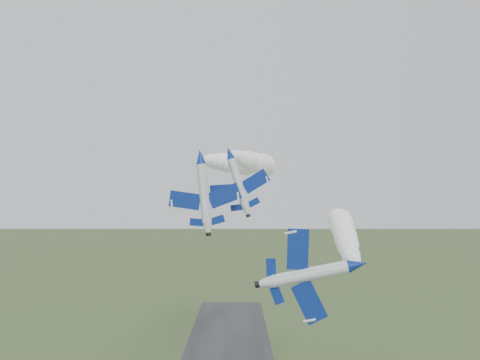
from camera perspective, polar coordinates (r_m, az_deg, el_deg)
The scene contains 6 objects.
jet_lead at distance 59.66m, azimuth 12.47°, elevation -8.82°, with size 4.35×12.48×10.08m.
smoke_trail_jet_lead at distance 91.78m, azimuth 11.06°, elevation -5.54°, with size 4.79×58.44×4.79m, color white, non-canonical shape.
jet_pair_left at distance 81.29m, azimuth -4.27°, elevation 2.51°, with size 11.10×13.21×3.31m.
smoke_trail_jet_pair_left at distance 112.31m, azimuth -0.80°, elevation 1.84°, with size 5.05×56.35×5.05m, color white, non-canonical shape.
jet_pair_right at distance 82.48m, azimuth -1.15°, elevation 2.90°, with size 9.16×11.32×3.57m.
smoke_trail_jet_pair_right at distance 117.34m, azimuth 1.52°, elevation 1.93°, with size 5.66×65.95×5.66m, color white, non-canonical shape.
Camera 1 is at (2.83, -62.21, 38.80)m, focal length 40.00 mm.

